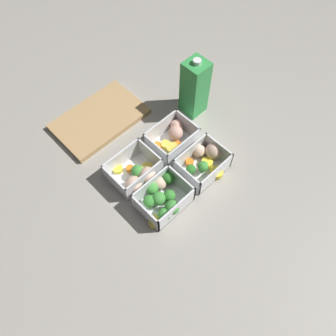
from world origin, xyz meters
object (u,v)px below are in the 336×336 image
Objects in this scene: container_near_left at (162,198)px; juice_carton at (195,88)px; container_far_left at (137,175)px; container_near_right at (205,160)px; container_far_right at (173,137)px.

container_near_left is 0.74× the size of juice_carton.
container_near_right is at bearing -30.29° from container_far_left.
juice_carton is (0.30, 0.17, 0.07)m from container_near_left.
container_near_right and container_far_right have the same top height.
juice_carton is at bearing 13.32° from container_far_left.
container_near_left and container_far_left have the same top height.
juice_carton reaches higher than container_near_right.
container_near_left is 1.09× the size of container_far_left.
container_far_left is at bearing 149.71° from container_near_right.
container_near_right is (0.17, 0.00, -0.00)m from container_near_left.
container_near_right is 0.23m from juice_carton.
juice_carton is (0.30, 0.07, 0.07)m from container_far_left.
juice_carton is at bearing 29.91° from container_near_left.
container_far_left is at bearing -172.04° from container_far_right.
container_near_left and container_far_right have the same top height.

